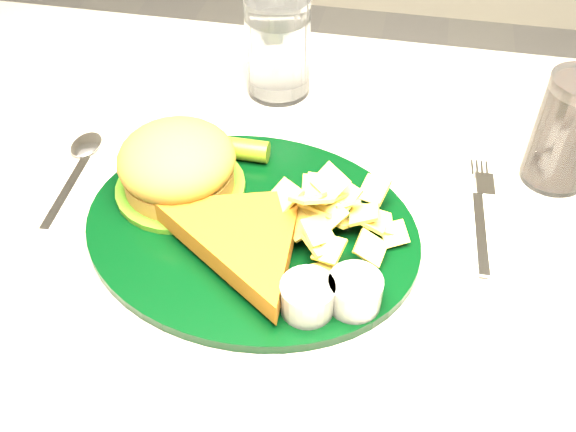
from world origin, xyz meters
name	(u,v)px	position (x,y,z in m)	size (l,w,h in m)	color
table	(289,396)	(0.00, 0.00, 0.38)	(1.20, 0.80, 0.75)	#A19B91
dinner_plate	(250,204)	(-0.03, -0.03, 0.79)	(0.35, 0.29, 0.08)	black
water_glass	(278,46)	(-0.06, 0.24, 0.82)	(0.08, 0.08, 0.13)	white
cola_glass	(568,132)	(0.28, 0.12, 0.82)	(0.07, 0.07, 0.13)	black
fork_napkin	(480,226)	(0.20, 0.02, 0.76)	(0.12, 0.16, 0.01)	white
spoon	(66,190)	(-0.25, -0.02, 0.76)	(0.04, 0.17, 0.01)	white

